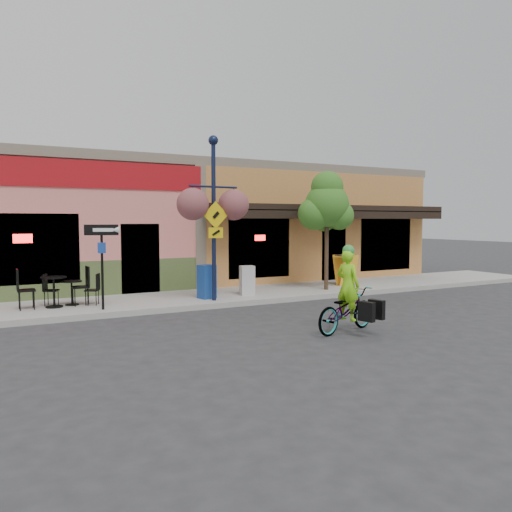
{
  "coord_description": "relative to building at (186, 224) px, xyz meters",
  "views": [
    {
      "loc": [
        -7.07,
        -11.88,
        2.39
      ],
      "look_at": [
        -0.49,
        0.5,
        1.4
      ],
      "focal_mm": 35.0,
      "sensor_mm": 36.0,
      "label": 1
    }
  ],
  "objects": [
    {
      "name": "ground",
      "position": [
        0.0,
        -7.5,
        -2.25
      ],
      "size": [
        90.0,
        90.0,
        0.0
      ],
      "primitive_type": "plane",
      "color": "#2D2D30",
      "rests_on": "ground"
    },
    {
      "name": "sidewalk",
      "position": [
        0.0,
        -5.5,
        -2.17
      ],
      "size": [
        24.0,
        3.0,
        0.15
      ],
      "primitive_type": "cube",
      "color": "#9E9B93",
      "rests_on": "ground"
    },
    {
      "name": "curb",
      "position": [
        0.0,
        -6.95,
        -2.17
      ],
      "size": [
        24.0,
        0.12,
        0.15
      ],
      "primitive_type": "cube",
      "color": "#A8A59E",
      "rests_on": "ground"
    },
    {
      "name": "building",
      "position": [
        0.0,
        0.0,
        0.0
      ],
      "size": [
        18.2,
        8.2,
        4.5
      ],
      "primitive_type": null,
      "color": "#E77A72",
      "rests_on": "ground"
    },
    {
      "name": "bicycle",
      "position": [
        -0.38,
        -10.92,
        -1.77
      ],
      "size": [
        1.93,
        1.09,
        0.96
      ],
      "primitive_type": "imported",
      "rotation": [
        0.0,
        0.0,
        1.84
      ],
      "color": "maroon",
      "rests_on": "ground"
    },
    {
      "name": "cyclist_rider",
      "position": [
        -0.33,
        -10.92,
        -1.49
      ],
      "size": [
        0.5,
        0.63,
        1.52
      ],
      "primitive_type": "imported",
      "rotation": [
        0.0,
        0.0,
        1.84
      ],
      "color": "#88E918",
      "rests_on": "ground"
    },
    {
      "name": "lamp_post",
      "position": [
        -1.57,
        -6.52,
        0.2
      ],
      "size": [
        1.51,
        0.68,
        4.61
      ],
      "primitive_type": null,
      "rotation": [
        0.0,
        0.0,
        0.07
      ],
      "color": "#121C3A",
      "rests_on": "sidewalk"
    },
    {
      "name": "one_way_sign",
      "position": [
        -4.63,
        -6.54,
        -1.03
      ],
      "size": [
        0.84,
        0.35,
        2.15
      ],
      "primitive_type": null,
      "rotation": [
        0.0,
        0.0,
        -0.22
      ],
      "color": "black",
      "rests_on": "sidewalk"
    },
    {
      "name": "cafe_set_left",
      "position": [
        -5.68,
        -5.62,
        -1.58
      ],
      "size": [
        1.75,
        0.89,
        1.04
      ],
      "primitive_type": null,
      "rotation": [
        0.0,
        0.0,
        0.01
      ],
      "color": "black",
      "rests_on": "sidewalk"
    },
    {
      "name": "cafe_set_right",
      "position": [
        -5.23,
        -5.48,
        -1.68
      ],
      "size": [
        1.58,
        1.22,
        0.85
      ],
      "primitive_type": null,
      "rotation": [
        0.0,
        0.0,
        -0.42
      ],
      "color": "black",
      "rests_on": "sidewalk"
    },
    {
      "name": "newspaper_box_blue",
      "position": [
        -1.61,
        -6.07,
        -1.61
      ],
      "size": [
        0.52,
        0.48,
        0.97
      ],
      "primitive_type": null,
      "rotation": [
        0.0,
        0.0,
        0.25
      ],
      "color": "#184093",
      "rests_on": "sidewalk"
    },
    {
      "name": "newspaper_box_grey",
      "position": [
        -0.26,
        -6.0,
        -1.66
      ],
      "size": [
        0.48,
        0.45,
        0.88
      ],
      "primitive_type": null,
      "rotation": [
        0.0,
        0.0,
        -0.22
      ],
      "color": "#BDBDBD",
      "rests_on": "sidewalk"
    },
    {
      "name": "street_tree",
      "position": [
        2.54,
        -6.19,
        -0.16
      ],
      "size": [
        1.6,
        1.6,
        3.89
      ],
      "primitive_type": null,
      "rotation": [
        0.0,
        0.0,
        -0.06
      ],
      "color": "#3D7A26",
      "rests_on": "sidewalk"
    },
    {
      "name": "sandwich_board",
      "position": [
        3.82,
        -5.76,
        -1.56
      ],
      "size": [
        0.67,
        0.51,
        1.07
      ],
      "primitive_type": null,
      "rotation": [
        0.0,
        0.0,
        0.05
      ],
      "color": "yellow",
      "rests_on": "sidewalk"
    }
  ]
}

